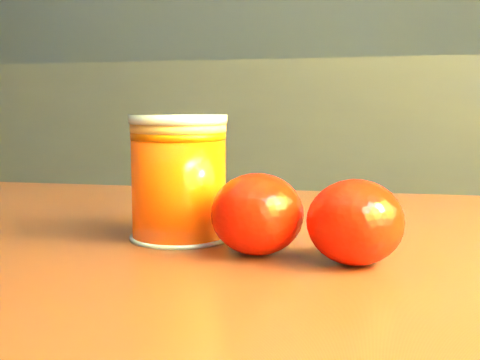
% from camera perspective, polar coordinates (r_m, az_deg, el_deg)
% --- Properties ---
extents(kitchen_counter, '(3.15, 0.60, 0.90)m').
position_cam_1_polar(kitchen_counter, '(2.04, -13.01, -3.49)').
color(kitchen_counter, '#434347').
rests_on(kitchen_counter, ground).
extents(juice_glass, '(0.08, 0.08, 0.10)m').
position_cam_1_polar(juice_glass, '(0.52, -5.24, 0.16)').
color(juice_glass, '#F24304').
rests_on(juice_glass, table).
extents(orange_front, '(0.08, 0.08, 0.06)m').
position_cam_1_polar(orange_front, '(0.47, 1.48, -2.93)').
color(orange_front, '#FF1905').
rests_on(orange_front, table).
extents(orange_back, '(0.08, 0.08, 0.06)m').
position_cam_1_polar(orange_back, '(0.45, 9.81, -3.57)').
color(orange_back, '#FF1905').
rests_on(orange_back, table).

